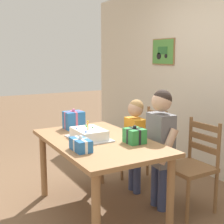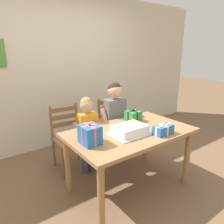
# 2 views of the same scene
# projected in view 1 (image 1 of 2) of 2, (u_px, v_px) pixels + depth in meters

# --- Properties ---
(ground_plane) EXTENTS (20.00, 20.00, 0.00)m
(ground_plane) POSITION_uv_depth(u_px,v_px,m) (99.00, 212.00, 3.15)
(ground_plane) COLOR brown
(dining_table) EXTENTS (1.46, 0.88, 0.76)m
(dining_table) POSITION_uv_depth(u_px,v_px,m) (99.00, 150.00, 3.03)
(dining_table) COLOR #9E7047
(dining_table) RESTS_ON ground
(birthday_cake) EXTENTS (0.44, 0.34, 0.19)m
(birthday_cake) POSITION_uv_depth(u_px,v_px,m) (89.00, 134.00, 3.03)
(birthday_cake) COLOR silver
(birthday_cake) RESTS_ON dining_table
(gift_box_red_large) EXTENTS (0.23, 0.13, 0.14)m
(gift_box_red_large) POSITION_uv_depth(u_px,v_px,m) (81.00, 145.00, 2.66)
(gift_box_red_large) COLOR #286BB7
(gift_box_red_large) RESTS_ON dining_table
(gift_box_beside_cake) EXTENTS (0.18, 0.17, 0.17)m
(gift_box_beside_cake) POSITION_uv_depth(u_px,v_px,m) (135.00, 136.00, 2.90)
(gift_box_beside_cake) COLOR #2D8E42
(gift_box_beside_cake) RESTS_ON dining_table
(gift_box_corner_small) EXTENTS (0.18, 0.21, 0.23)m
(gift_box_corner_small) POSITION_uv_depth(u_px,v_px,m) (74.00, 120.00, 3.46)
(gift_box_corner_small) COLOR #286BB7
(gift_box_corner_small) RESTS_ON dining_table
(chair_left) EXTENTS (0.45, 0.45, 0.92)m
(chair_left) POSITION_uv_depth(u_px,v_px,m) (146.00, 146.00, 3.82)
(chair_left) COLOR brown
(chair_left) RESTS_ON ground
(chair_right) EXTENTS (0.43, 0.43, 0.92)m
(chair_right) POSITION_uv_depth(u_px,v_px,m) (192.00, 165.00, 3.14)
(chair_right) COLOR brown
(chair_right) RESTS_ON ground
(child_older) EXTENTS (0.46, 0.27, 1.23)m
(child_older) POSITION_uv_depth(u_px,v_px,m) (160.00, 138.00, 3.12)
(child_older) COLOR #38426B
(child_older) RESTS_ON ground
(child_younger) EXTENTS (0.40, 0.23, 1.08)m
(child_younger) POSITION_uv_depth(u_px,v_px,m) (135.00, 137.00, 3.52)
(child_younger) COLOR #38426B
(child_younger) RESTS_ON ground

